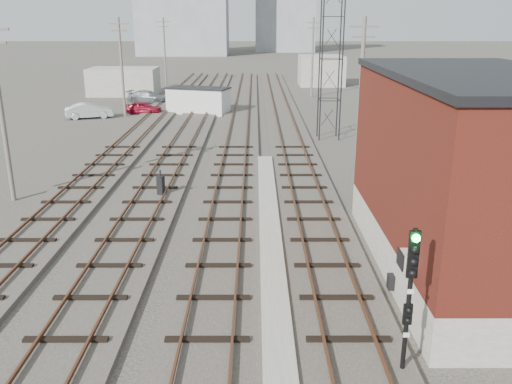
{
  "coord_description": "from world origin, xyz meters",
  "views": [
    {
      "loc": [
        -0.14,
        -6.29,
        8.9
      ],
      "look_at": [
        -0.1,
        14.52,
        2.2
      ],
      "focal_mm": 38.0,
      "sensor_mm": 36.0,
      "label": 1
    }
  ],
  "objects_px": {
    "signal_mast": "(410,292)",
    "switch_stand": "(161,186)",
    "site_trailer": "(198,100)",
    "car_red": "(143,108)",
    "car_silver": "(89,111)",
    "car_grey": "(148,97)"
  },
  "relations": [
    {
      "from": "signal_mast",
      "to": "switch_stand",
      "type": "height_order",
      "value": "signal_mast"
    },
    {
      "from": "site_trailer",
      "to": "car_red",
      "type": "xyz_separation_m",
      "value": [
        -5.36,
        -0.31,
        -0.67
      ]
    },
    {
      "from": "switch_stand",
      "to": "car_silver",
      "type": "bearing_deg",
      "value": 134.82
    },
    {
      "from": "site_trailer",
      "to": "car_grey",
      "type": "relative_size",
      "value": 1.42
    },
    {
      "from": "car_red",
      "to": "site_trailer",
      "type": "bearing_deg",
      "value": -80.06
    },
    {
      "from": "car_silver",
      "to": "car_grey",
      "type": "bearing_deg",
      "value": -39.11
    },
    {
      "from": "switch_stand",
      "to": "site_trailer",
      "type": "height_order",
      "value": "site_trailer"
    },
    {
      "from": "car_silver",
      "to": "signal_mast",
      "type": "bearing_deg",
      "value": -171.7
    },
    {
      "from": "signal_mast",
      "to": "switch_stand",
      "type": "bearing_deg",
      "value": 120.72
    },
    {
      "from": "switch_stand",
      "to": "car_silver",
      "type": "relative_size",
      "value": 0.32
    },
    {
      "from": "car_silver",
      "to": "site_trailer",
      "type": "bearing_deg",
      "value": -93.17
    },
    {
      "from": "signal_mast",
      "to": "site_trailer",
      "type": "distance_m",
      "value": 41.9
    },
    {
      "from": "signal_mast",
      "to": "car_grey",
      "type": "bearing_deg",
      "value": 108.1
    },
    {
      "from": "site_trailer",
      "to": "car_silver",
      "type": "relative_size",
      "value": 1.51
    },
    {
      "from": "site_trailer",
      "to": "car_silver",
      "type": "xyz_separation_m",
      "value": [
        -9.88,
        -2.7,
        -0.57
      ]
    },
    {
      "from": "switch_stand",
      "to": "car_red",
      "type": "xyz_separation_m",
      "value": [
        -6.02,
        25.87,
        -0.05
      ]
    },
    {
      "from": "signal_mast",
      "to": "site_trailer",
      "type": "height_order",
      "value": "signal_mast"
    },
    {
      "from": "signal_mast",
      "to": "car_silver",
      "type": "distance_m",
      "value": 42.73
    },
    {
      "from": "car_red",
      "to": "signal_mast",
      "type": "bearing_deg",
      "value": -153.37
    },
    {
      "from": "switch_stand",
      "to": "car_grey",
      "type": "bearing_deg",
      "value": 122.43
    },
    {
      "from": "car_red",
      "to": "car_grey",
      "type": "relative_size",
      "value": 0.78
    },
    {
      "from": "switch_stand",
      "to": "car_red",
      "type": "distance_m",
      "value": 26.56
    }
  ]
}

